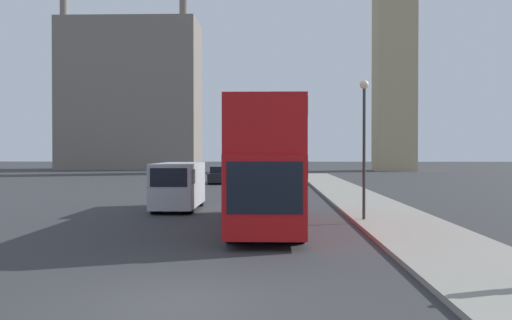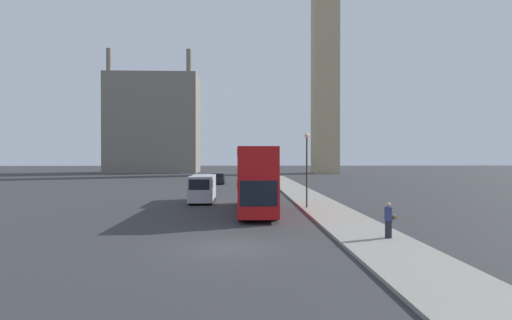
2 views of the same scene
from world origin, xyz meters
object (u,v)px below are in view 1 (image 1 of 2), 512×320
(white_van, at_px, (178,185))
(street_lamp, at_px, (364,127))
(red_double_decker_bus, at_px, (267,160))
(parked_sedan, at_px, (220,176))

(white_van, xyz_separation_m, street_lamp, (8.26, -4.90, 2.58))
(red_double_decker_bus, relative_size, street_lamp, 2.00)
(white_van, height_order, street_lamp, street_lamp)
(red_double_decker_bus, distance_m, white_van, 7.64)
(street_lamp, xyz_separation_m, parked_sedan, (-8.29, 27.82, -3.12))
(white_van, distance_m, parked_sedan, 22.92)
(red_double_decker_bus, distance_m, street_lamp, 4.26)
(red_double_decker_bus, height_order, parked_sedan, red_double_decker_bus)
(white_van, bearing_deg, red_double_decker_bus, -54.39)
(street_lamp, relative_size, parked_sedan, 1.28)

